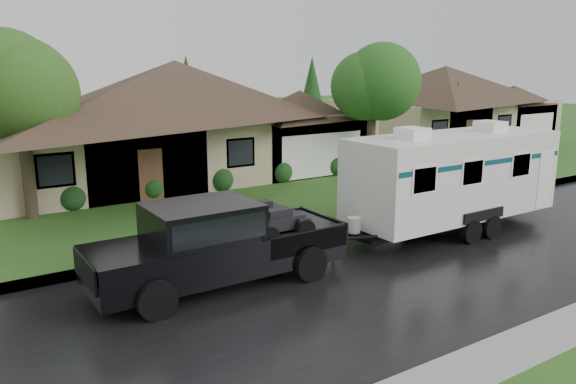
{
  "coord_description": "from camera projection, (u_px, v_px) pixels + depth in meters",
  "views": [
    {
      "loc": [
        -8.74,
        -12.68,
        5.57
      ],
      "look_at": [
        0.83,
        2.0,
        1.56
      ],
      "focal_mm": 35.0,
      "sensor_mm": 36.0,
      "label": 1
    }
  ],
  "objects": [
    {
      "name": "shrub_row",
      "position": [
        220.0,
        178.0,
        24.77
      ],
      "size": [
        13.6,
        1.0,
        1.0
      ],
      "color": "#143814",
      "rests_on": "lawn"
    },
    {
      "name": "house_main",
      "position": [
        183.0,
        105.0,
        27.98
      ],
      "size": [
        19.44,
        10.8,
        6.9
      ],
      "color": "tan",
      "rests_on": "lawn"
    },
    {
      "name": "house_neighbor",
      "position": [
        449.0,
        97.0,
        39.08
      ],
      "size": [
        15.12,
        9.72,
        6.45
      ],
      "color": "tan",
      "rests_on": "lawn"
    },
    {
      "name": "tree_left_green",
      "position": [
        19.0,
        91.0,
        19.23
      ],
      "size": [
        3.94,
        3.94,
        6.53
      ],
      "color": "#382B1E",
      "rests_on": "lawn"
    },
    {
      "name": "tree_right_green",
      "position": [
        373.0,
        85.0,
        26.85
      ],
      "size": [
        3.85,
        3.85,
        6.37
      ],
      "color": "#382B1E",
      "rests_on": "lawn"
    },
    {
      "name": "lawn",
      "position": [
        135.0,
        175.0,
        28.49
      ],
      "size": [
        140.0,
        26.0,
        0.15
      ],
      "primitive_type": "cube",
      "color": "#29581B",
      "rests_on": "ground"
    },
    {
      "name": "travel_trailer",
      "position": [
        453.0,
        175.0,
        18.76
      ],
      "size": [
        8.14,
        2.86,
        3.65
      ],
      "color": "silver",
      "rests_on": "ground"
    },
    {
      "name": "road",
      "position": [
        345.0,
        283.0,
        14.62
      ],
      "size": [
        140.0,
        8.0,
        0.01
      ],
      "primitive_type": "cube",
      "color": "black",
      "rests_on": "ground"
    },
    {
      "name": "pickup_truck",
      "position": [
        214.0,
        241.0,
        14.24
      ],
      "size": [
        6.6,
        2.51,
        2.2
      ],
      "color": "black",
      "rests_on": "ground"
    },
    {
      "name": "ground",
      "position": [
        302.0,
        261.0,
        16.25
      ],
      "size": [
        140.0,
        140.0,
        0.0
      ],
      "primitive_type": "plane",
      "color": "#29581B",
      "rests_on": "ground"
    },
    {
      "name": "curb",
      "position": [
        262.0,
        239.0,
        18.08
      ],
      "size": [
        140.0,
        0.5,
        0.15
      ],
      "primitive_type": "cube",
      "color": "gray",
      "rests_on": "ground"
    }
  ]
}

